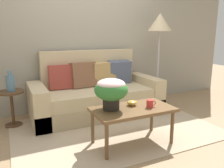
# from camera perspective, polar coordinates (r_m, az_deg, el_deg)

# --- Properties ---
(ground_plane) EXTENTS (14.00, 14.00, 0.00)m
(ground_plane) POSITION_cam_1_polar(r_m,az_deg,el_deg) (3.28, 1.21, -11.48)
(ground_plane) COLOR #997A56
(wall_back) EXTENTS (6.40, 0.12, 2.85)m
(wall_back) POSITION_cam_1_polar(r_m,az_deg,el_deg) (4.19, -6.82, 13.68)
(wall_back) COLOR gray
(wall_back) RESTS_ON ground
(area_rug) EXTENTS (2.76, 1.84, 0.01)m
(area_rug) POSITION_cam_1_polar(r_m,az_deg,el_deg) (3.32, 0.80, -11.07)
(area_rug) COLOR tan
(area_rug) RESTS_ON ground
(couch) EXTENTS (2.12, 0.93, 1.05)m
(couch) POSITION_cam_1_polar(r_m,az_deg,el_deg) (3.87, -4.12, -2.56)
(couch) COLOR tan
(couch) RESTS_ON ground
(coffee_table) EXTENTS (0.98, 0.53, 0.46)m
(coffee_table) POSITION_cam_1_polar(r_m,az_deg,el_deg) (2.77, 5.16, -7.00)
(coffee_table) COLOR brown
(coffee_table) RESTS_ON ground
(side_table) EXTENTS (0.37, 0.37, 0.53)m
(side_table) POSITION_cam_1_polar(r_m,az_deg,el_deg) (3.61, -23.81, -4.12)
(side_table) COLOR #4C331E
(side_table) RESTS_ON ground
(floor_lamp) EXTENTS (0.43, 0.43, 1.69)m
(floor_lamp) POSITION_cam_1_polar(r_m,az_deg,el_deg) (4.34, 11.85, 13.76)
(floor_lamp) COLOR #B2B2B7
(floor_lamp) RESTS_ON ground
(potted_plant) EXTENTS (0.39, 0.39, 0.37)m
(potted_plant) POSITION_cam_1_polar(r_m,az_deg,el_deg) (2.64, -0.24, -1.46)
(potted_plant) COLOR black
(potted_plant) RESTS_ON coffee_table
(coffee_mug) EXTENTS (0.13, 0.08, 0.10)m
(coffee_mug) POSITION_cam_1_polar(r_m,az_deg,el_deg) (2.79, 9.50, -4.86)
(coffee_mug) COLOR red
(coffee_mug) RESTS_ON coffee_table
(snack_bowl) EXTENTS (0.13, 0.13, 0.07)m
(snack_bowl) POSITION_cam_1_polar(r_m,az_deg,el_deg) (2.84, 5.00, -4.69)
(snack_bowl) COLOR gold
(snack_bowl) RESTS_ON coffee_table
(table_vase) EXTENTS (0.12, 0.12, 0.29)m
(table_vase) POSITION_cam_1_polar(r_m,az_deg,el_deg) (3.54, -24.06, 0.27)
(table_vase) COLOR slate
(table_vase) RESTS_ON side_table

